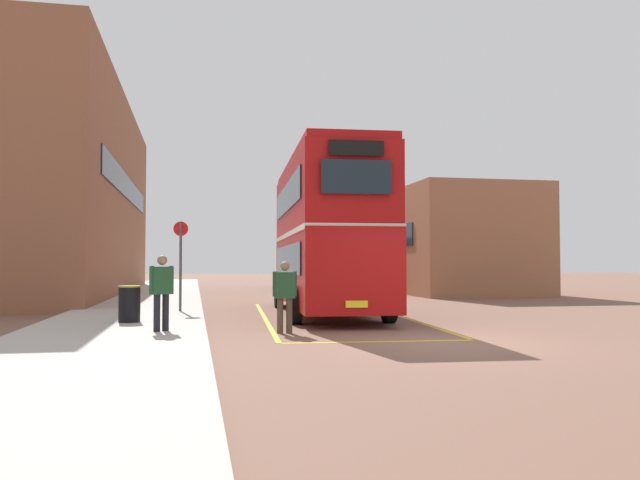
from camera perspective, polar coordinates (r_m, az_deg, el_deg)
ground_plane at (r=26.77m, az=-0.90°, el=-5.46°), size 135.60×135.60×0.00m
sidewalk_left at (r=28.79m, az=-14.66°, el=-5.02°), size 4.00×57.60×0.14m
brick_building_left at (r=33.97m, az=-21.50°, el=3.61°), size 5.59×24.72×9.72m
depot_building_right at (r=38.21m, az=9.45°, el=-0.35°), size 6.44×17.89×5.42m
double_decker_bus at (r=19.79m, az=0.52°, el=0.61°), size 3.18×10.12×4.75m
single_deck_bus at (r=38.55m, az=0.24°, el=-1.99°), size 2.93×9.77×3.02m
pedestrian_boarding at (r=14.46m, az=-3.17°, el=-4.67°), size 0.55×0.25×1.62m
pedestrian_waiting_near at (r=13.95m, az=-13.99°, el=-4.16°), size 0.50×0.43×1.61m
litter_bin at (r=16.33m, az=-16.68°, el=-5.49°), size 0.55×0.55×0.89m
bus_stop_sign at (r=19.65m, az=-12.36°, el=-1.51°), size 0.44×0.11×2.70m
bay_marking_yellow at (r=17.99m, az=1.57°, el=-7.11°), size 4.83×12.24×0.01m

